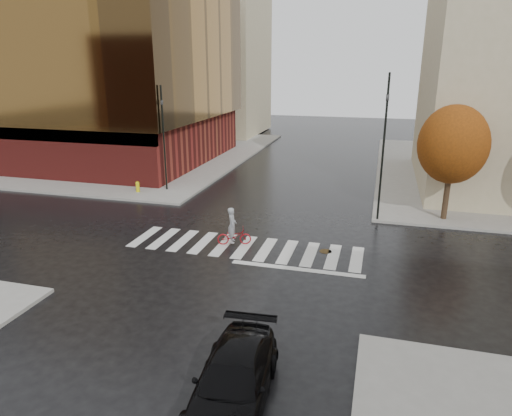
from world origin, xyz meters
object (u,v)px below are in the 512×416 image
at_px(traffic_light_ne, 384,137).
at_px(sedan, 233,380).
at_px(cyclist, 233,232).
at_px(traffic_light_nw, 163,132).
at_px(fire_hydrant, 138,186).

bearing_deg(traffic_light_ne, sedan, 77.79).
height_order(cyclist, traffic_light_nw, traffic_light_nw).
xyz_separation_m(sedan, traffic_light_nw, (-11.26, 19.00, 3.54)).
bearing_deg(traffic_light_ne, fire_hydrant, -5.71).
bearing_deg(traffic_light_nw, traffic_light_ne, 64.41).
height_order(sedan, fire_hydrant, sedan).
distance_m(cyclist, traffic_light_ne, 9.85).
bearing_deg(cyclist, fire_hydrant, 34.50).
distance_m(sedan, fire_hydrant, 21.99).
xyz_separation_m(sedan, fire_hydrant, (-12.89, 17.82, -0.14)).
xyz_separation_m(traffic_light_nw, traffic_light_ne, (14.67, -2.70, 0.65)).
xyz_separation_m(traffic_light_nw, fire_hydrant, (-1.63, -1.18, -3.68)).
distance_m(traffic_light_nw, traffic_light_ne, 14.93).
relative_size(sedan, traffic_light_ne, 0.59).
bearing_deg(fire_hydrant, traffic_light_nw, 35.98).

